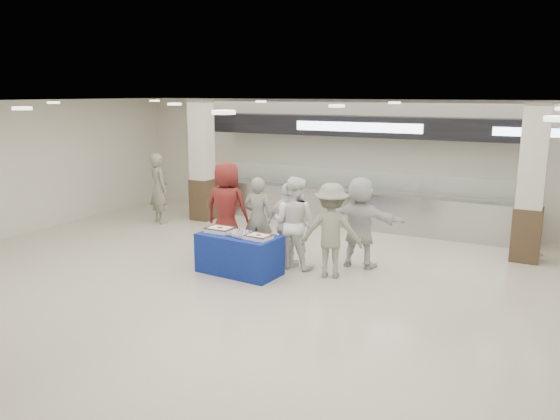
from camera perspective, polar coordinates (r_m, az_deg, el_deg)
The scene contains 15 objects.
ground at distance 9.49m, azimuth -3.00°, elevation -8.61°, with size 14.00×14.00×0.00m, color beige.
serving_line at distance 13.96m, azimuth 8.36°, elevation 2.94°, with size 8.70×0.85×2.80m.
column_left at distance 14.70m, azimuth -8.14°, elevation 4.87°, with size 0.55×0.55×3.20m.
column_right at distance 11.96m, azimuth 24.75°, elevation 2.22°, with size 0.55×0.55×3.20m.
display_table at distance 10.37m, azimuth -4.30°, elevation -4.62°, with size 1.55×0.78×0.75m, color navy.
sheet_cake_left at distance 10.52m, azimuth -6.28°, elevation -2.00°, with size 0.50×0.39×0.10m.
sheet_cake_right at distance 9.96m, azimuth -2.25°, elevation -2.77°, with size 0.47×0.38×0.09m.
cupcake_tray at distance 10.21m, azimuth -4.14°, elevation -2.49°, with size 0.51×0.43×0.07m.
civilian_maroon at distance 11.45m, azimuth -5.56°, elevation 0.14°, with size 0.97×0.63×1.98m, color maroon.
soldier_a at distance 11.24m, azimuth -2.33°, elevation -0.81°, with size 0.61×0.40×1.68m, color slate.
chef_tall at distance 10.57m, azimuth 1.46°, elevation -1.32°, with size 0.87×0.68×1.80m, color white.
chef_short at distance 10.64m, azimuth 0.88°, elevation -1.59°, with size 0.98×0.41×1.67m, color white.
soldier_b at distance 10.08m, azimuth 5.36°, elevation -2.15°, with size 1.14×0.65×1.76m, color slate.
civilian_white at distance 10.72m, azimuth 8.38°, elevation -1.26°, with size 1.67×0.53×1.80m, color silver.
soldier_bg at distance 14.59m, azimuth -12.54°, elevation 2.22°, with size 0.67×0.44×1.84m, color slate.
Camera 1 is at (4.56, -7.61, 3.36)m, focal length 35.00 mm.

